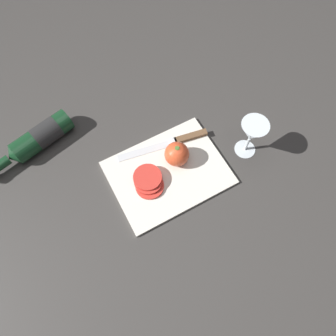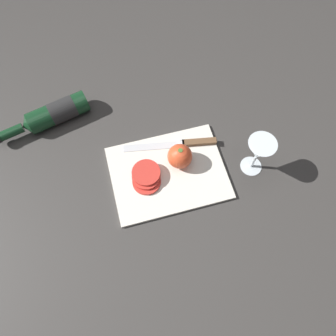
% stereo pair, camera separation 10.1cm
% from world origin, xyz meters
% --- Properties ---
extents(ground_plane, '(3.00, 3.00, 0.00)m').
position_xyz_m(ground_plane, '(0.00, 0.00, 0.00)').
color(ground_plane, '#383533').
extents(cutting_board, '(0.36, 0.27, 0.01)m').
position_xyz_m(cutting_board, '(0.02, 0.02, 0.01)').
color(cutting_board, silver).
rests_on(cutting_board, ground_plane).
extents(wine_bottle, '(0.32, 0.13, 0.07)m').
position_xyz_m(wine_bottle, '(-0.29, 0.31, 0.04)').
color(wine_bottle, '#14381E').
rests_on(wine_bottle, ground_plane).
extents(wine_glass, '(0.08, 0.08, 0.15)m').
position_xyz_m(wine_glass, '(0.29, -0.03, 0.10)').
color(wine_glass, silver).
rests_on(wine_glass, ground_plane).
extents(whole_tomato, '(0.08, 0.08, 0.08)m').
position_xyz_m(whole_tomato, '(0.07, 0.04, 0.05)').
color(whole_tomato, '#DB4C28').
rests_on(whole_tomato, cutting_board).
extents(knife, '(0.31, 0.08, 0.01)m').
position_xyz_m(knife, '(0.11, 0.10, 0.02)').
color(knife, silver).
rests_on(knife, cutting_board).
extents(tomato_slice_stack_near, '(0.09, 0.11, 0.03)m').
position_xyz_m(tomato_slice_stack_near, '(-0.05, 0.01, 0.02)').
color(tomato_slice_stack_near, red).
rests_on(tomato_slice_stack_near, cutting_board).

